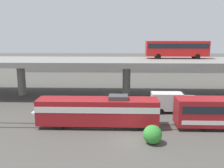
# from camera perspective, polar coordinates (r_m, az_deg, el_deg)

# --- Properties ---
(ground_plane) EXTENTS (260.00, 260.00, 0.00)m
(ground_plane) POSITION_cam_1_polar(r_m,az_deg,el_deg) (27.74, 4.55, -13.19)
(ground_plane) COLOR #4C4944
(rail_strip_near) EXTENTS (110.00, 0.12, 0.12)m
(rail_strip_near) POSITION_cam_1_polar(r_m,az_deg,el_deg) (30.69, 4.27, -10.55)
(rail_strip_near) COLOR #59544C
(rail_strip_near) RESTS_ON ground_plane
(rail_strip_far) EXTENTS (110.00, 0.12, 0.12)m
(rail_strip_far) POSITION_cam_1_polar(r_m,az_deg,el_deg) (32.10, 4.15, -9.52)
(rail_strip_far) COLOR #59544C
(rail_strip_far) RESTS_ON ground_plane
(train_locomotive) EXTENTS (16.32, 3.04, 4.18)m
(train_locomotive) POSITION_cam_1_polar(r_m,az_deg,el_deg) (30.84, -4.83, -6.23)
(train_locomotive) COLOR maroon
(train_locomotive) RESTS_ON ground_plane
(highway_overpass) EXTENTS (96.00, 11.89, 7.06)m
(highway_overpass) POSITION_cam_1_polar(r_m,az_deg,el_deg) (45.48, 3.51, 4.98)
(highway_overpass) COLOR gray
(highway_overpass) RESTS_ON ground_plane
(transit_bus_on_overpass) EXTENTS (12.00, 2.68, 3.40)m
(transit_bus_on_overpass) POSITION_cam_1_polar(r_m,az_deg,el_deg) (48.83, 15.19, 8.28)
(transit_bus_on_overpass) COLOR red
(transit_bus_on_overpass) RESTS_ON highway_overpass
(service_truck_west) EXTENTS (6.80, 2.46, 3.04)m
(service_truck_west) POSITION_cam_1_polar(r_m,az_deg,el_deg) (37.61, 14.19, -4.14)
(service_truck_west) COLOR #B7B7BC
(service_truck_west) RESTS_ON ground_plane
(pier_parking_lot) EXTENTS (63.23, 11.57, 1.47)m
(pier_parking_lot) POSITION_cam_1_polar(r_m,az_deg,el_deg) (80.90, 2.76, 3.88)
(pier_parking_lot) COLOR gray
(pier_parking_lot) RESTS_ON ground_plane
(parked_car_0) EXTENTS (4.19, 1.92, 1.50)m
(parked_car_0) POSITION_cam_1_polar(r_m,az_deg,el_deg) (83.21, 10.22, 4.97)
(parked_car_0) COLOR navy
(parked_car_0) RESTS_ON pier_parking_lot
(parked_car_1) EXTENTS (4.24, 1.92, 1.50)m
(parked_car_1) POSITION_cam_1_polar(r_m,az_deg,el_deg) (82.18, -6.78, 4.99)
(parked_car_1) COLOR maroon
(parked_car_1) RESTS_ON pier_parking_lot
(parked_car_2) EXTENTS (4.19, 1.90, 1.50)m
(parked_car_2) POSITION_cam_1_polar(r_m,az_deg,el_deg) (80.65, -10.42, 4.76)
(parked_car_2) COLOR #0C4C26
(parked_car_2) RESTS_ON pier_parking_lot
(parked_car_3) EXTENTS (4.34, 1.82, 1.50)m
(parked_car_3) POSITION_cam_1_polar(r_m,az_deg,el_deg) (82.75, 18.71, 4.50)
(parked_car_3) COLOR #B7B7BC
(parked_car_3) RESTS_ON pier_parking_lot
(parked_car_4) EXTENTS (4.67, 2.00, 1.50)m
(parked_car_4) POSITION_cam_1_polar(r_m,az_deg,el_deg) (79.12, -3.35, 4.80)
(parked_car_4) COLOR #B7B7BC
(parked_car_4) RESTS_ON pier_parking_lot
(harbor_water) EXTENTS (140.00, 36.00, 0.01)m
(harbor_water) POSITION_cam_1_polar(r_m,az_deg,el_deg) (103.82, 2.56, 5.19)
(harbor_water) COLOR #2D5170
(harbor_water) RESTS_ON ground_plane
(shrub_right) EXTENTS (2.07, 2.07, 2.07)m
(shrub_right) POSITION_cam_1_polar(r_m,az_deg,el_deg) (26.88, 9.63, -11.75)
(shrub_right) COLOR #328932
(shrub_right) RESTS_ON ground_plane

